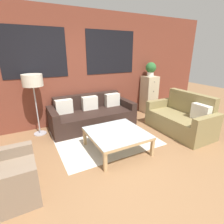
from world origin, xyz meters
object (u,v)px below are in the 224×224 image
settee_vintage (181,119)px  floor_lamp (33,83)px  potted_plant (151,68)px  armchair_corner (0,181)px  drawer_cabinet (149,94)px  coffee_table (117,134)px  couch_dark (92,115)px

settee_vintage → floor_lamp: 3.45m
settee_vintage → potted_plant: (0.25, 1.51, 1.04)m
armchair_corner → floor_lamp: (0.66, 1.79, 0.92)m
drawer_cabinet → potted_plant: 0.79m
coffee_table → potted_plant: size_ratio=2.55×
armchair_corner → coffee_table: size_ratio=0.81×
coffee_table → potted_plant: 2.72m
coffee_table → armchair_corner: bearing=-169.8°
armchair_corner → drawer_cabinet: 4.35m
couch_dark → coffee_table: 1.33m
settee_vintage → armchair_corner: size_ratio=1.82×
floor_lamp → coffee_table: bearing=-49.4°
coffee_table → drawer_cabinet: drawer_cabinet is taller
coffee_table → potted_plant: potted_plant is taller
armchair_corner → potted_plant: bearing=25.6°
couch_dark → armchair_corner: 2.55m
couch_dark → potted_plant: 2.26m
settee_vintage → floor_lamp: size_ratio=1.11×
settee_vintage → coffee_table: bearing=-179.5°
couch_dark → settee_vintage: (1.74, -1.31, 0.03)m
floor_lamp → drawer_cabinet: bearing=1.4°
potted_plant → floor_lamp: bearing=-178.6°
armchair_corner → drawer_cabinet: bearing=25.6°
couch_dark → coffee_table: size_ratio=2.02×
settee_vintage → coffee_table: 1.76m
drawer_cabinet → coffee_table: bearing=-142.7°
drawer_cabinet → potted_plant: (-0.00, 0.00, 0.79)m
floor_lamp → potted_plant: 3.26m
couch_dark → armchair_corner: (-1.93, -1.67, -0.01)m
couch_dark → potted_plant: (1.98, 0.20, 1.06)m
armchair_corner → coffee_table: bearing=10.2°
settee_vintage → couch_dark: bearing=142.9°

